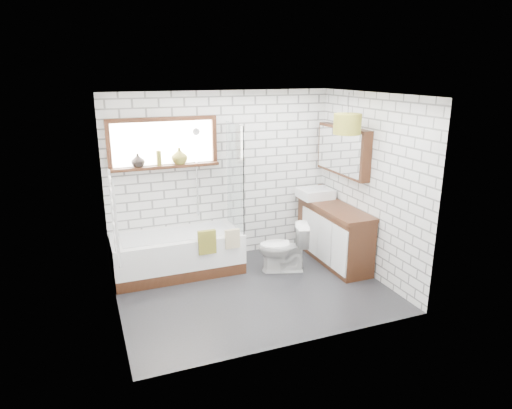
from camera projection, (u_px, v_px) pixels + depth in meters
name	position (u px, v px, depth m)	size (l,w,h in m)	color
floor	(254.00, 291.00, 5.98)	(3.40, 2.60, 0.01)	black
ceiling	(253.00, 94.00, 5.27)	(3.40, 2.60, 0.01)	white
wall_back	(222.00, 176.00, 6.79)	(3.40, 0.01, 2.50)	white
wall_front	(301.00, 232.00, 4.46)	(3.40, 0.01, 2.50)	white
wall_left	(110.00, 214.00, 5.03)	(0.01, 2.60, 2.50)	white
wall_right	(370.00, 186.00, 6.22)	(0.01, 2.60, 2.50)	white
window	(164.00, 143.00, 6.30)	(1.52, 0.16, 0.68)	#32190E
towel_radiator	(114.00, 218.00, 5.06)	(0.06, 0.52, 1.00)	white
mirror_cabinet	(343.00, 151.00, 6.61)	(0.16, 1.20, 0.70)	#32190E
shower_riser	(197.00, 173.00, 6.58)	(0.02, 0.02, 1.30)	silver
bathtub	(178.00, 254.00, 6.43)	(1.78, 0.78, 0.57)	white
shower_screen	(235.00, 177.00, 6.44)	(0.02, 0.72, 1.50)	white
towel_green	(207.00, 242.00, 6.12)	(0.24, 0.07, 0.33)	olive
towel_beige	(232.00, 239.00, 6.24)	(0.21, 0.05, 0.27)	#C4B688
vanity	(334.00, 234.00, 6.78)	(0.49, 1.51, 0.87)	#32190E
basin	(315.00, 193.00, 7.07)	(0.49, 0.43, 0.14)	white
tap	(324.00, 189.00, 7.11)	(0.03, 0.03, 0.15)	silver
toilet	(283.00, 248.00, 6.47)	(0.69, 0.40, 0.71)	white
vase_olive	(180.00, 157.00, 6.40)	(0.22, 0.22, 0.23)	olive
vase_dark	(138.00, 162.00, 6.21)	(0.18, 0.18, 0.19)	black
bottle	(159.00, 160.00, 6.31)	(0.07, 0.07, 0.21)	olive
pendant	(347.00, 124.00, 5.93)	(0.36, 0.36, 0.27)	olive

